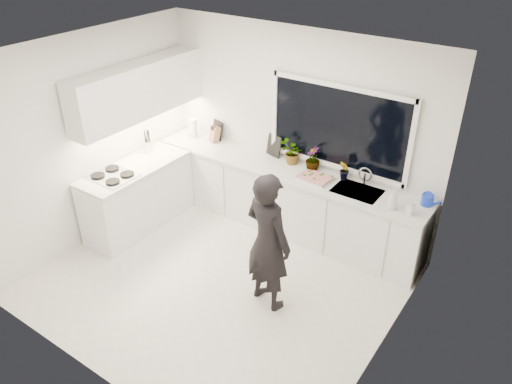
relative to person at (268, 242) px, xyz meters
The scene contains 25 objects.
floor 1.07m from the person, behind, with size 4.00×3.50×0.02m, color beige.
wall_back 1.90m from the person, 111.26° to the left, with size 4.00×0.02×2.70m, color white.
wall_left 2.72m from the person, behind, with size 0.02×3.50×2.70m, color white.
wall_right 1.45m from the person, ahead, with size 0.02×3.50×2.70m, color white.
ceiling 2.00m from the person, behind, with size 4.00×3.50×0.02m, color white.
window 1.82m from the person, 92.12° to the left, with size 1.80×0.02×1.00m, color black.
base_cabinets_back 1.59m from the person, 115.45° to the left, with size 3.92×0.58×0.88m, color white.
base_cabinets_left 2.38m from the person, behind, with size 0.58×1.60×0.88m, color white.
countertop_back 1.53m from the person, 115.61° to the left, with size 3.94×0.62×0.04m, color silver.
countertop_left 2.35m from the person, behind, with size 0.62×1.60×0.04m, color silver.
upper_cabinets 2.73m from the person, 165.37° to the left, with size 0.34×2.10×0.70m, color white.
sink 1.44m from the person, 74.39° to the left, with size 0.58×0.42×0.14m, color silver.
faucet 1.65m from the person, 76.27° to the left, with size 0.03×0.03×0.22m, color silver.
stovetop 2.35m from the person, behind, with size 0.56×0.48×0.03m, color black.
person is the anchor object (origin of this frame).
pizza_tray 1.38m from the person, 97.16° to the left, with size 0.42×0.31×0.03m, color #B5B5B9.
pizza 1.38m from the person, 97.16° to the left, with size 0.38×0.27×0.01m, color #B22C17.
watering_can 1.96m from the person, 52.52° to the left, with size 0.14×0.14×0.13m, color blue.
paper_towel_roll 2.76m from the person, 147.21° to the left, with size 0.11×0.11×0.26m, color silver.
knife_block 2.48m from the person, 141.79° to the left, with size 0.13×0.10×0.22m, color olive.
utensil_crock 2.62m from the person, 163.58° to the left, with size 0.13×0.13×0.16m, color #ABABAF.
picture_frame_large 2.57m from the person, 140.39° to the left, with size 0.22×0.02×0.28m, color black.
picture_frame_small 1.92m from the person, 120.97° to the left, with size 0.25×0.02×0.30m, color black.
herb_plants 1.64m from the person, 107.11° to the left, with size 1.03×0.36×0.34m.
soap_bottles 1.58m from the person, 52.54° to the left, with size 0.32×0.12×0.27m.
Camera 1 is at (3.02, -3.57, 3.99)m, focal length 35.00 mm.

